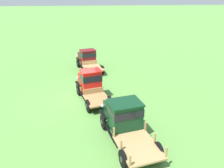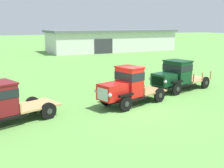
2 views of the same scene
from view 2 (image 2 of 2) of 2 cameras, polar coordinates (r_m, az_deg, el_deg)
The scene contains 4 objects.
ground_plane at distance 15.97m, azimuth 4.80°, elevation -5.12°, with size 240.00×240.00×0.00m, color #5B9342.
farm_shed at distance 51.05m, azimuth -0.03°, elevation 8.85°, with size 23.03×8.26×3.75m.
vintage_truck_second_in_line at distance 16.33m, azimuth 3.00°, elevation -0.42°, with size 4.88×2.73×2.31m.
vintage_truck_midrow_center at distance 20.61m, azimuth 12.89°, elevation 1.85°, with size 5.41×2.91×2.19m.
Camera 2 is at (-7.91, -13.05, 4.69)m, focal length 45.00 mm.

